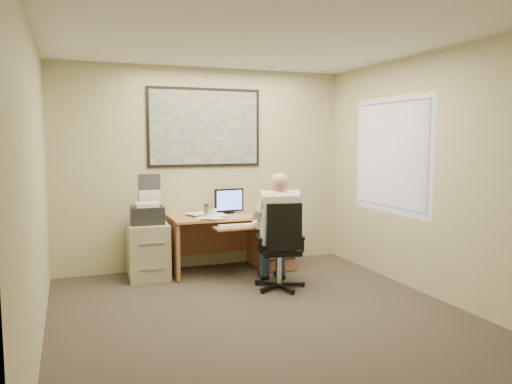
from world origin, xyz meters
name	(u,v)px	position (x,y,z in m)	size (l,w,h in m)	color
room_shell	(266,181)	(0.00, 0.00, 1.35)	(4.00, 4.50, 2.70)	#38302B
desk	(254,236)	(0.58, 1.90, 0.44)	(1.60, 0.97, 1.07)	#BB7A50
world_map	(205,128)	(0.00, 2.23, 1.90)	(1.56, 0.03, 1.06)	#1E4C93
wall_calendar	(150,190)	(-0.75, 2.24, 1.08)	(0.28, 0.01, 0.42)	white
window_blinds	(391,155)	(1.97, 0.80, 1.55)	(0.06, 1.40, 1.30)	white
filing_cabinet	(148,246)	(-0.84, 1.90, 0.41)	(0.52, 0.61, 0.96)	#A39E84
office_chair	(282,264)	(0.54, 0.86, 0.30)	(0.71, 0.71, 1.03)	black
person	(278,231)	(0.53, 0.93, 0.68)	(0.58, 0.83, 1.36)	silver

